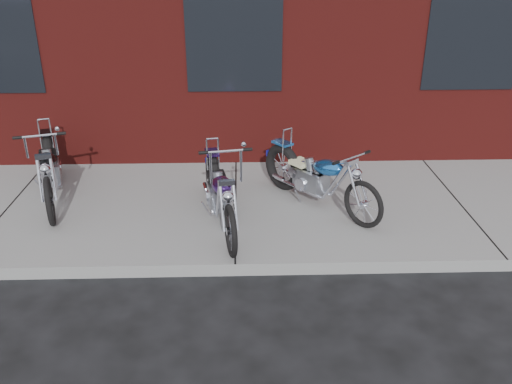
{
  "coord_description": "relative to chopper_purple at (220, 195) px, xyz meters",
  "views": [
    {
      "loc": [
        0.07,
        -5.0,
        3.32
      ],
      "look_at": [
        0.25,
        0.8,
        0.64
      ],
      "focal_mm": 38.0,
      "sensor_mm": 36.0,
      "label": 1
    }
  ],
  "objects": [
    {
      "name": "chopper_third",
      "position": [
        -2.31,
        0.8,
        0.01
      ],
      "size": [
        0.79,
        2.09,
        1.09
      ],
      "rotation": [
        0.0,
        0.0,
        -1.27
      ],
      "color": "black",
      "rests_on": "sidewalk"
    },
    {
      "name": "chopper_blue",
      "position": [
        1.25,
        0.46,
        0.0
      ],
      "size": [
        1.35,
        1.71,
        0.91
      ],
      "rotation": [
        0.0,
        0.0,
        -0.91
      ],
      "color": "black",
      "rests_on": "sidewalk"
    },
    {
      "name": "chopper_purple",
      "position": [
        0.0,
        0.0,
        0.0
      ],
      "size": [
        0.59,
        2.06,
        1.16
      ],
      "rotation": [
        0.0,
        0.0,
        -1.39
      ],
      "color": "black",
      "rests_on": "sidewalk"
    },
    {
      "name": "sidewalk",
      "position": [
        0.18,
        0.52,
        -0.45
      ],
      "size": [
        22.0,
        3.0,
        0.15
      ],
      "primitive_type": "cube",
      "color": "gray",
      "rests_on": "ground"
    },
    {
      "name": "ground",
      "position": [
        0.18,
        -0.98,
        -0.52
      ],
      "size": [
        120.0,
        120.0,
        0.0
      ],
      "primitive_type": "plane",
      "color": "black",
      "rests_on": "ground"
    }
  ]
}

